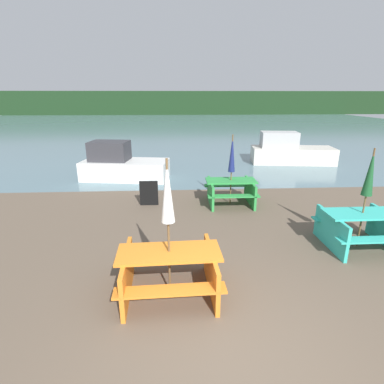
{
  "coord_description": "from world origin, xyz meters",
  "views": [
    {
      "loc": [
        -0.64,
        -2.85,
        3.18
      ],
      "look_at": [
        -0.23,
        4.39,
        0.85
      ],
      "focal_mm": 28.0,
      "sensor_mm": 36.0,
      "label": 1
    }
  ],
  "objects_px": {
    "picnic_table_orange": "(169,268)",
    "picnic_table_teal": "(360,227)",
    "picnic_table_green": "(231,190)",
    "signboard": "(149,193)",
    "umbrella_white": "(168,193)",
    "boat_second": "(289,152)",
    "umbrella_navy": "(232,154)",
    "umbrella_darkgreen": "(370,174)",
    "boat": "(122,165)"
  },
  "relations": [
    {
      "from": "picnic_table_orange",
      "to": "picnic_table_teal",
      "type": "height_order",
      "value": "picnic_table_teal"
    },
    {
      "from": "boat",
      "to": "umbrella_navy",
      "type": "bearing_deg",
      "value": -30.88
    },
    {
      "from": "umbrella_navy",
      "to": "umbrella_darkgreen",
      "type": "height_order",
      "value": "umbrella_darkgreen"
    },
    {
      "from": "picnic_table_teal",
      "to": "boat",
      "type": "relative_size",
      "value": 0.45
    },
    {
      "from": "boat_second",
      "to": "signboard",
      "type": "relative_size",
      "value": 5.43
    },
    {
      "from": "boat",
      "to": "signboard",
      "type": "bearing_deg",
      "value": -58.49
    },
    {
      "from": "picnic_table_green",
      "to": "umbrella_white",
      "type": "bearing_deg",
      "value": -112.69
    },
    {
      "from": "picnic_table_orange",
      "to": "picnic_table_teal",
      "type": "bearing_deg",
      "value": 18.83
    },
    {
      "from": "umbrella_navy",
      "to": "picnic_table_green",
      "type": "bearing_deg",
      "value": 0.0
    },
    {
      "from": "umbrella_darkgreen",
      "to": "boat",
      "type": "height_order",
      "value": "umbrella_darkgreen"
    },
    {
      "from": "picnic_table_teal",
      "to": "umbrella_darkgreen",
      "type": "relative_size",
      "value": 0.72
    },
    {
      "from": "picnic_table_green",
      "to": "signboard",
      "type": "bearing_deg",
      "value": 179.51
    },
    {
      "from": "umbrella_darkgreen",
      "to": "umbrella_white",
      "type": "relative_size",
      "value": 0.95
    },
    {
      "from": "picnic_table_orange",
      "to": "umbrella_darkgreen",
      "type": "relative_size",
      "value": 0.79
    },
    {
      "from": "boat_second",
      "to": "signboard",
      "type": "height_order",
      "value": "boat_second"
    },
    {
      "from": "picnic_table_orange",
      "to": "picnic_table_green",
      "type": "distance_m",
      "value": 4.67
    },
    {
      "from": "picnic_table_teal",
      "to": "umbrella_darkgreen",
      "type": "bearing_deg",
      "value": 0.0
    },
    {
      "from": "umbrella_white",
      "to": "boat_second",
      "type": "height_order",
      "value": "umbrella_white"
    },
    {
      "from": "picnic_table_green",
      "to": "boat_second",
      "type": "height_order",
      "value": "boat_second"
    },
    {
      "from": "boat",
      "to": "boat_second",
      "type": "distance_m",
      "value": 8.16
    },
    {
      "from": "picnic_table_teal",
      "to": "picnic_table_green",
      "type": "height_order",
      "value": "picnic_table_teal"
    },
    {
      "from": "umbrella_white",
      "to": "signboard",
      "type": "xyz_separation_m",
      "value": [
        -0.69,
        4.33,
        -1.39
      ]
    },
    {
      "from": "picnic_table_green",
      "to": "umbrella_navy",
      "type": "xyz_separation_m",
      "value": [
        0.0,
        0.0,
        1.09
      ]
    },
    {
      "from": "boat_second",
      "to": "umbrella_white",
      "type": "bearing_deg",
      "value": -112.68
    },
    {
      "from": "signboard",
      "to": "picnic_table_green",
      "type": "bearing_deg",
      "value": -0.49
    },
    {
      "from": "picnic_table_green",
      "to": "picnic_table_orange",
      "type": "bearing_deg",
      "value": -112.69
    },
    {
      "from": "picnic_table_teal",
      "to": "umbrella_white",
      "type": "xyz_separation_m",
      "value": [
        -4.13,
        -1.41,
        1.3
      ]
    },
    {
      "from": "picnic_table_teal",
      "to": "signboard",
      "type": "bearing_deg",
      "value": 148.76
    },
    {
      "from": "umbrella_navy",
      "to": "signboard",
      "type": "distance_m",
      "value": 2.75
    },
    {
      "from": "picnic_table_orange",
      "to": "umbrella_navy",
      "type": "bearing_deg",
      "value": 67.31
    },
    {
      "from": "picnic_table_teal",
      "to": "umbrella_white",
      "type": "relative_size",
      "value": 0.68
    },
    {
      "from": "picnic_table_teal",
      "to": "boat_second",
      "type": "relative_size",
      "value": 0.39
    },
    {
      "from": "umbrella_navy",
      "to": "umbrella_white",
      "type": "xyz_separation_m",
      "value": [
        -1.8,
        -4.31,
        0.23
      ]
    },
    {
      "from": "umbrella_navy",
      "to": "umbrella_white",
      "type": "distance_m",
      "value": 4.67
    },
    {
      "from": "picnic_table_green",
      "to": "boat_second",
      "type": "relative_size",
      "value": 0.37
    },
    {
      "from": "picnic_table_green",
      "to": "umbrella_darkgreen",
      "type": "bearing_deg",
      "value": -51.27
    },
    {
      "from": "picnic_table_green",
      "to": "umbrella_navy",
      "type": "distance_m",
      "value": 1.09
    },
    {
      "from": "boat",
      "to": "signboard",
      "type": "relative_size",
      "value": 4.69
    },
    {
      "from": "umbrella_navy",
      "to": "umbrella_darkgreen",
      "type": "distance_m",
      "value": 3.72
    },
    {
      "from": "umbrella_navy",
      "to": "boat",
      "type": "height_order",
      "value": "umbrella_navy"
    },
    {
      "from": "umbrella_white",
      "to": "boat_second",
      "type": "bearing_deg",
      "value": 60.12
    },
    {
      "from": "picnic_table_teal",
      "to": "boat_second",
      "type": "bearing_deg",
      "value": 79.33
    },
    {
      "from": "umbrella_darkgreen",
      "to": "signboard",
      "type": "xyz_separation_m",
      "value": [
        -4.82,
        2.92,
        -1.28
      ]
    },
    {
      "from": "picnic_table_orange",
      "to": "boat",
      "type": "bearing_deg",
      "value": 105.03
    },
    {
      "from": "boat",
      "to": "picnic_table_green",
      "type": "bearing_deg",
      "value": -30.88
    },
    {
      "from": "picnic_table_orange",
      "to": "boat_second",
      "type": "xyz_separation_m",
      "value": [
        5.75,
        10.0,
        0.1
      ]
    },
    {
      "from": "boat",
      "to": "boat_second",
      "type": "height_order",
      "value": "boat_second"
    },
    {
      "from": "picnic_table_orange",
      "to": "umbrella_darkgreen",
      "type": "bearing_deg",
      "value": 18.83
    },
    {
      "from": "umbrella_white",
      "to": "boat",
      "type": "bearing_deg",
      "value": 105.03
    },
    {
      "from": "picnic_table_orange",
      "to": "umbrella_white",
      "type": "relative_size",
      "value": 0.75
    }
  ]
}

